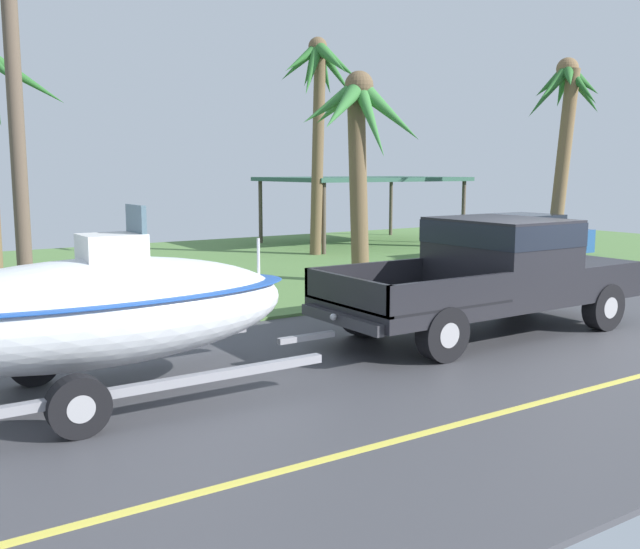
% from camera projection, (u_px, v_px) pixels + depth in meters
% --- Properties ---
extents(ground, '(36.00, 22.00, 0.11)m').
position_uv_depth(ground, '(299.00, 276.00, 18.37)').
color(ground, '#424247').
extents(pickup_truck_towing, '(5.82, 2.17, 1.90)m').
position_uv_depth(pickup_truck_towing, '(498.00, 269.00, 11.91)').
color(pickup_truck_towing, black).
rests_on(pickup_truck_towing, ground).
extents(boat_on_trailer, '(6.07, 2.36, 2.29)m').
position_uv_depth(boat_on_trailer, '(92.00, 311.00, 8.26)').
color(boat_on_trailer, gray).
rests_on(boat_on_trailer, ground).
extents(parked_sedan_near, '(4.75, 1.94, 1.38)m').
position_uv_depth(parked_sedan_near, '(517.00, 238.00, 21.35)').
color(parked_sedan_near, '#234C89').
rests_on(parked_sedan_near, ground).
extents(carport_awning, '(6.55, 4.64, 2.44)m').
position_uv_depth(carport_awning, '(362.00, 180.00, 25.64)').
color(carport_awning, '#4C4238').
rests_on(carport_awning, ground).
extents(palm_tree_near_right, '(2.87, 3.25, 6.66)m').
position_uv_depth(palm_tree_near_right, '(320.00, 88.00, 21.62)').
color(palm_tree_near_right, brown).
rests_on(palm_tree_near_right, ground).
extents(palm_tree_mid, '(3.42, 3.03, 4.96)m').
position_uv_depth(palm_tree_mid, '(361.00, 127.00, 16.58)').
color(palm_tree_mid, brown).
rests_on(palm_tree_mid, ground).
extents(palm_tree_far_left, '(3.11, 2.79, 6.25)m').
position_uv_depth(palm_tree_far_left, '(565.00, 108.00, 22.99)').
color(palm_tree_far_left, brown).
rests_on(palm_tree_far_left, ground).
extents(utility_pole, '(0.24, 1.80, 8.73)m').
position_uv_depth(utility_pole, '(12.00, 50.00, 10.97)').
color(utility_pole, brown).
rests_on(utility_pole, ground).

